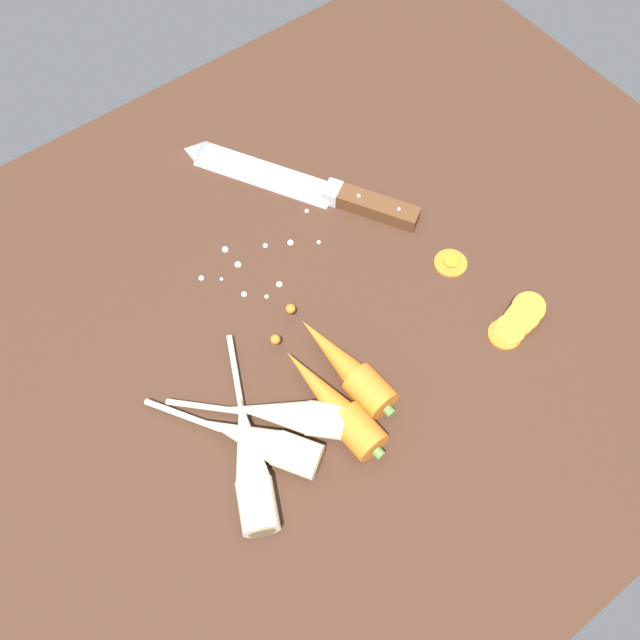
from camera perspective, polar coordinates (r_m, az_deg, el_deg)
name	(u,v)px	position (r cm, az deg, el deg)	size (l,w,h in cm)	color
ground_plane	(310,322)	(91.05, -0.76, -0.19)	(120.00, 90.00, 4.00)	#42281C
chefs_knife	(293,182)	(100.49, -2.11, 10.80)	(20.44, 31.66, 4.18)	silver
whole_carrot	(334,403)	(81.87, 1.07, -6.57)	(4.88, 19.25, 4.20)	orange
whole_carrot_second	(346,366)	(83.78, 2.06, -3.66)	(4.98, 18.49, 4.20)	orange
parsnip_front	(250,461)	(80.01, -5.51, -11.00)	(12.21, 22.52, 4.00)	beige
parsnip_mid_left	(290,415)	(81.52, -2.35, -7.50)	(16.59, 16.65, 4.00)	beige
parsnip_mid_right	(260,441)	(80.65, -4.70, -9.49)	(13.23, 19.13, 4.00)	beige
carrot_slice_stack	(517,322)	(91.05, 15.24, -0.13)	(8.35, 4.70, 2.96)	orange
carrot_slice_stray_near	(451,262)	(94.39, 10.23, 4.47)	(4.23, 4.23, 0.70)	orange
mince_crumbs	(255,260)	(93.40, -5.11, 4.68)	(17.67, 9.80, 0.89)	silver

